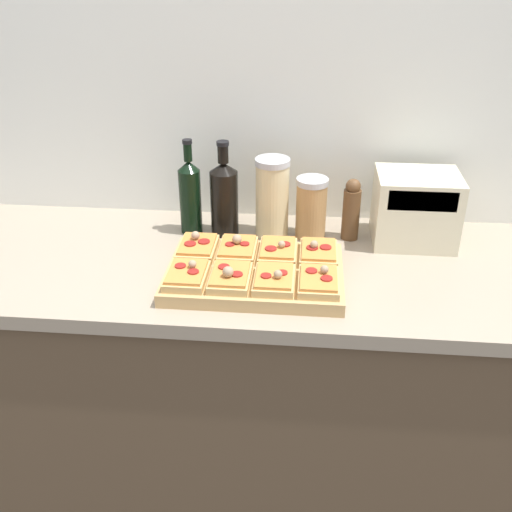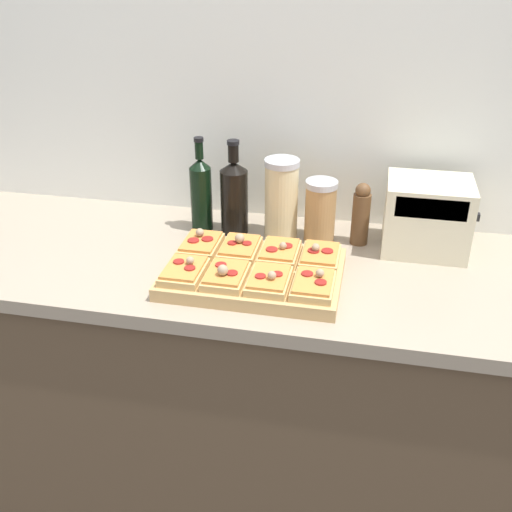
% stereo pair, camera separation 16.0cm
% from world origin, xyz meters
% --- Properties ---
extents(wall_back, '(6.00, 0.06, 2.50)m').
position_xyz_m(wall_back, '(0.00, 0.67, 1.25)').
color(wall_back, silver).
rests_on(wall_back, ground_plane).
extents(kitchen_counter, '(2.63, 0.67, 0.89)m').
position_xyz_m(kitchen_counter, '(0.00, 0.32, 0.44)').
color(kitchen_counter, brown).
rests_on(kitchen_counter, ground_plane).
extents(cutting_board, '(0.47, 0.33, 0.04)m').
position_xyz_m(cutting_board, '(-0.03, 0.22, 0.91)').
color(cutting_board, tan).
rests_on(cutting_board, kitchen_counter).
extents(pizza_slice_back_left, '(0.10, 0.14, 0.05)m').
position_xyz_m(pizza_slice_back_left, '(-0.19, 0.30, 0.94)').
color(pizza_slice_back_left, tan).
rests_on(pizza_slice_back_left, cutting_board).
extents(pizza_slice_back_midleft, '(0.10, 0.14, 0.06)m').
position_xyz_m(pizza_slice_back_midleft, '(-0.08, 0.30, 0.94)').
color(pizza_slice_back_midleft, tan).
rests_on(pizza_slice_back_midleft, cutting_board).
extents(pizza_slice_back_midright, '(0.10, 0.14, 0.05)m').
position_xyz_m(pizza_slice_back_midright, '(0.03, 0.29, 0.94)').
color(pizza_slice_back_midright, tan).
rests_on(pizza_slice_back_midright, cutting_board).
extents(pizza_slice_back_right, '(0.10, 0.14, 0.05)m').
position_xyz_m(pizza_slice_back_right, '(0.14, 0.30, 0.94)').
color(pizza_slice_back_right, tan).
rests_on(pizza_slice_back_right, cutting_board).
extents(pizza_slice_front_left, '(0.10, 0.14, 0.05)m').
position_xyz_m(pizza_slice_front_left, '(-0.19, 0.14, 0.94)').
color(pizza_slice_front_left, tan).
rests_on(pizza_slice_front_left, cutting_board).
extents(pizza_slice_front_midleft, '(0.10, 0.14, 0.06)m').
position_xyz_m(pizza_slice_front_midleft, '(-0.08, 0.14, 0.94)').
color(pizza_slice_front_midleft, tan).
rests_on(pizza_slice_front_midleft, cutting_board).
extents(pizza_slice_front_midright, '(0.10, 0.14, 0.05)m').
position_xyz_m(pizza_slice_front_midright, '(0.03, 0.14, 0.94)').
color(pizza_slice_front_midright, tan).
rests_on(pizza_slice_front_midright, cutting_board).
extents(pizza_slice_front_right, '(0.10, 0.14, 0.05)m').
position_xyz_m(pizza_slice_front_right, '(0.14, 0.14, 0.94)').
color(pizza_slice_front_right, tan).
rests_on(pizza_slice_front_right, cutting_board).
extents(olive_oil_bottle, '(0.07, 0.07, 0.29)m').
position_xyz_m(olive_oil_bottle, '(-0.25, 0.50, 1.01)').
color(olive_oil_bottle, black).
rests_on(olive_oil_bottle, kitchen_counter).
extents(wine_bottle, '(0.08, 0.08, 0.29)m').
position_xyz_m(wine_bottle, '(-0.14, 0.50, 1.01)').
color(wine_bottle, black).
rests_on(wine_bottle, kitchen_counter).
extents(grain_jar_tall, '(0.10, 0.10, 0.24)m').
position_xyz_m(grain_jar_tall, '(-0.00, 0.50, 1.01)').
color(grain_jar_tall, beige).
rests_on(grain_jar_tall, kitchen_counter).
extents(grain_jar_short, '(0.09, 0.09, 0.19)m').
position_xyz_m(grain_jar_short, '(0.12, 0.50, 0.98)').
color(grain_jar_short, '#AD7F4C').
rests_on(grain_jar_short, kitchen_counter).
extents(pepper_mill, '(0.05, 0.05, 0.19)m').
position_xyz_m(pepper_mill, '(0.24, 0.50, 0.98)').
color(pepper_mill, brown).
rests_on(pepper_mill, kitchen_counter).
extents(toaster_oven, '(0.26, 0.20, 0.21)m').
position_xyz_m(toaster_oven, '(0.42, 0.49, 0.99)').
color(toaster_oven, beige).
rests_on(toaster_oven, kitchen_counter).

